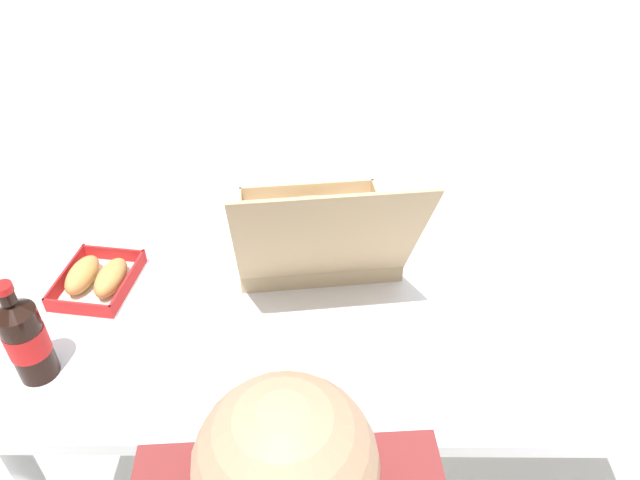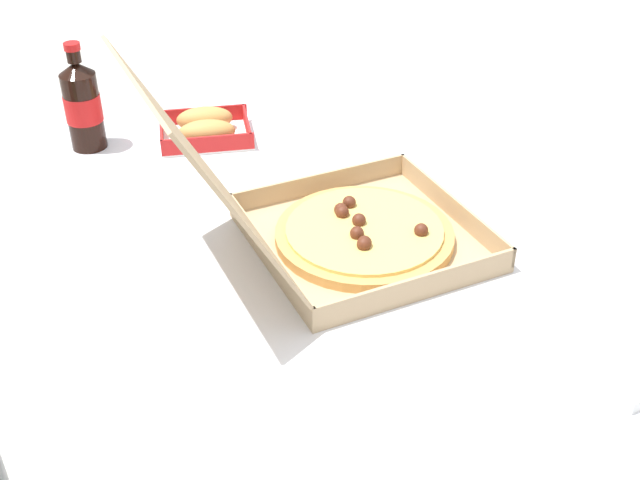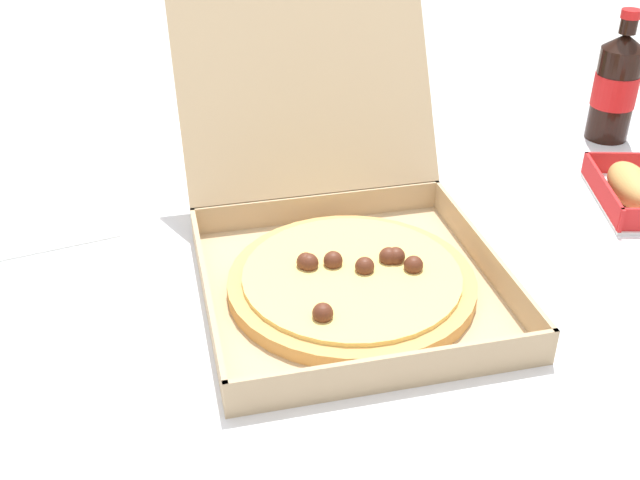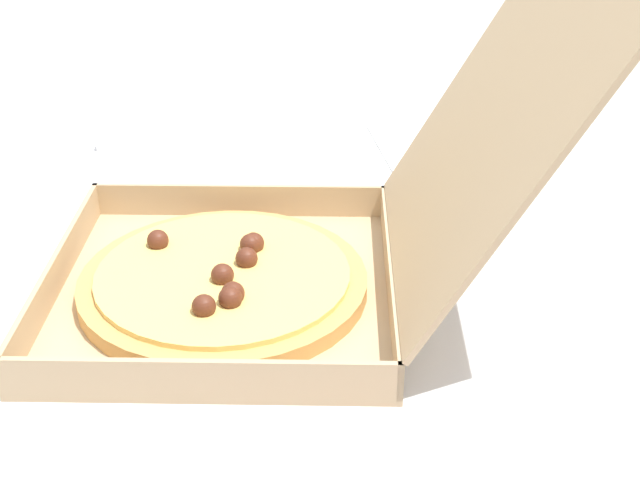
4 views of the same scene
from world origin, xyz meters
name	(u,v)px [view 1 (image 1 of 4)]	position (x,y,z in m)	size (l,w,h in m)	color
ground_plane	(344,438)	(0.00, 0.00, 0.00)	(10.00, 10.00, 0.00)	beige
dining_table	(351,283)	(0.00, 0.00, 0.65)	(1.46, 0.96, 0.71)	white
pizza_box_open	(316,234)	(0.08, -0.04, 0.76)	(0.42, 0.57, 0.36)	tan
bread_side_box	(97,278)	(0.56, 0.09, 0.74)	(0.17, 0.21, 0.06)	white
cola_bottle	(26,338)	(0.60, 0.33, 0.81)	(0.07, 0.07, 0.22)	black
paper_menu	(507,297)	(-0.33, 0.12, 0.71)	(0.21, 0.15, 0.00)	white
napkin_pile	(466,185)	(-0.33, -0.32, 0.72)	(0.11, 0.11, 0.02)	white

